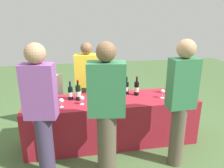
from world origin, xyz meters
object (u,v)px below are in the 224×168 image
Objects in this scene: wine_glass_0 at (55,101)px; guest_1 at (107,108)px; wine_glass_4 at (163,92)px; ice_bucket at (45,97)px; wine_glass_2 at (82,99)px; wine_glass_3 at (105,95)px; wine_bottle_4 at (137,88)px; wine_glass_1 at (61,101)px; wine_bottle_2 at (100,89)px; wine_bottle_0 at (70,93)px; menu_board at (47,100)px; wine_bottle_1 at (78,93)px; server_pouring at (88,83)px; guest_0 at (41,109)px; guest_2 at (181,99)px; wine_bottle_5 at (170,87)px; wine_bottle_3 at (126,88)px.

guest_1 reaches higher than wine_glass_0.
wine_glass_4 is 0.08× the size of guest_1.
wine_glass_0 is 0.63× the size of ice_bucket.
ice_bucket is (-0.53, 0.13, 0.01)m from wine_glass_2.
guest_1 reaches higher than wine_glass_3.
ice_bucket is (-1.42, -0.09, -0.02)m from wine_bottle_4.
wine_bottle_2 is at bearing 27.63° from wine_glass_1.
wine_bottle_0 is 0.32× the size of menu_board.
wine_bottle_1 is 0.33m from wine_glass_1.
wine_glass_0 is (-0.34, -0.24, -0.02)m from wine_bottle_1.
wine_glass_2 is at bearing -138.46° from wine_bottle_2.
wine_glass_3 is 1.36m from menu_board.
wine_glass_2 is at bearing 87.67° from server_pouring.
menu_board is at bearing 104.38° from guest_0.
wine_bottle_2 is at bearing 13.84° from wine_bottle_1.
guest_1 is (-0.04, -0.89, 0.08)m from wine_bottle_2.
guest_2 reaches higher than wine_glass_0.
wine_glass_3 is (-1.11, -0.13, -0.01)m from wine_bottle_5.
wine_bottle_1 reaches higher than wine_glass_1.
wine_glass_2 is (-0.89, -0.22, -0.02)m from wine_bottle_4.
server_pouring is 1.38m from guest_1.
wine_bottle_1 is at bearing 145.48° from guest_2.
wine_bottle_5 is 0.17× the size of guest_1.
wine_glass_3 is 0.94× the size of wine_glass_4.
wine_bottle_0 is 2.25× the size of wine_glass_2.
guest_2 reaches higher than menu_board.
guest_1 reaches higher than wine_glass_2.
wine_glass_3 is at bearing -17.75° from wine_bottle_1.
wine_bottle_2 is at bearing 133.79° from guest_2.
wine_glass_0 reaches higher than wine_glass_2.
wine_bottle_3 is at bearing 4.12° from wine_bottle_2.
wine_bottle_1 is at bearing -179.70° from wine_bottle_5.
wine_glass_1 is (0.09, 0.01, -0.01)m from wine_glass_0.
wine_bottle_3 reaches higher than menu_board.
wine_glass_0 is at bearing -162.58° from wine_bottle_3.
guest_2 reaches higher than wine_glass_2.
wine_bottle_5 is 2.22× the size of wine_glass_2.
wine_bottle_1 is 0.19× the size of guest_0.
wine_glass_0 is 0.08× the size of guest_0.
guest_0 is 1.58m from menu_board.
guest_2 is (0.33, -0.84, 0.12)m from wine_bottle_4.
guest_2 is (-0.04, -0.63, 0.13)m from wine_glass_4.
wine_bottle_1 reaches higher than wine_bottle_5.
wine_bottle_4 reaches higher than wine_glass_0.
wine_bottle_5 is 0.19× the size of server_pouring.
wine_glass_2 is at bearing -172.57° from wine_bottle_5.
wine_glass_3 is 1.05m from guest_0.
wine_bottle_1 is 0.80m from wine_bottle_3.
wine_glass_0 is at bearing -177.45° from wine_glass_4.
wine_bottle_0 reaches higher than menu_board.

